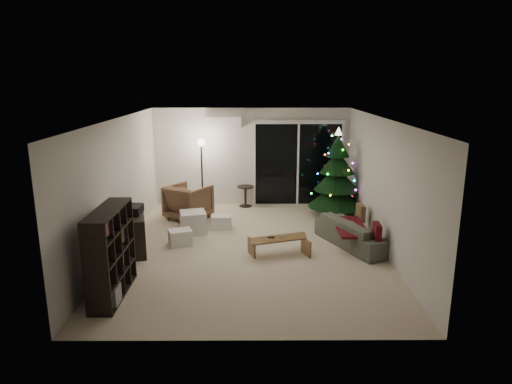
# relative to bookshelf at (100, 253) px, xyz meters

# --- Properties ---
(room) EXTENTS (6.50, 7.51, 2.60)m
(room) POSITION_rel_bookshelf_xyz_m (2.71, 3.48, 0.33)
(room) COLOR beige
(room) RESTS_ON ground
(bookshelf) EXTENTS (0.48, 1.39, 1.37)m
(bookshelf) POSITION_rel_bookshelf_xyz_m (0.00, 0.00, 0.00)
(bookshelf) COLOR black
(bookshelf) RESTS_ON floor
(media_cabinet) EXTENTS (0.73, 1.25, 0.74)m
(media_cabinet) POSITION_rel_bookshelf_xyz_m (0.00, 1.86, -0.32)
(media_cabinet) COLOR black
(media_cabinet) RESTS_ON floor
(stereo) EXTENTS (0.37, 0.44, 0.16)m
(stereo) POSITION_rel_bookshelf_xyz_m (0.00, 1.86, 0.13)
(stereo) COLOR black
(stereo) RESTS_ON media_cabinet
(armchair) EXTENTS (1.21, 1.22, 0.82)m
(armchair) POSITION_rel_bookshelf_xyz_m (0.77, 3.92, -0.28)
(armchair) COLOR brown
(armchair) RESTS_ON floor
(ottoman) EXTENTS (0.63, 0.63, 0.47)m
(ottoman) POSITION_rel_bookshelf_xyz_m (1.01, 2.89, -0.45)
(ottoman) COLOR beige
(ottoman) RESTS_ON floor
(cardboard_box_a) EXTENTS (0.52, 0.46, 0.31)m
(cardboard_box_a) POSITION_rel_bookshelf_xyz_m (0.85, 2.15, -0.53)
(cardboard_box_a) COLOR silver
(cardboard_box_a) RESTS_ON floor
(cardboard_box_b) EXTENTS (0.41, 0.31, 0.28)m
(cardboard_box_b) POSITION_rel_bookshelf_xyz_m (1.60, 3.20, -0.54)
(cardboard_box_b) COLOR silver
(cardboard_box_b) RESTS_ON floor
(side_table) EXTENTS (0.52, 0.52, 0.54)m
(side_table) POSITION_rel_bookshelf_xyz_m (2.09, 4.97, -0.42)
(side_table) COLOR black
(side_table) RESTS_ON floor
(floor_lamp) EXTENTS (0.28, 0.28, 1.73)m
(floor_lamp) POSITION_rel_bookshelf_xyz_m (1.02, 4.67, 0.18)
(floor_lamp) COLOR black
(floor_lamp) RESTS_ON floor
(sofa) EXTENTS (1.42, 1.97, 0.54)m
(sofa) POSITION_rel_bookshelf_xyz_m (4.30, 2.11, -0.42)
(sofa) COLOR #575B52
(sofa) RESTS_ON floor
(sofa_throw) EXTENTS (0.57, 1.33, 0.04)m
(sofa_throw) POSITION_rel_bookshelf_xyz_m (4.20, 2.11, -0.30)
(sofa_throw) COLOR #480817
(sofa_throw) RESTS_ON sofa
(cushion_a) EXTENTS (0.14, 0.36, 0.35)m
(cushion_a) POSITION_rel_bookshelf_xyz_m (4.55, 2.76, -0.20)
(cushion_a) COLOR brown
(cushion_a) RESTS_ON sofa
(cushion_b) EXTENTS (0.13, 0.36, 0.35)m
(cushion_b) POSITION_rel_bookshelf_xyz_m (4.55, 1.46, -0.20)
(cushion_b) COLOR #480817
(cushion_b) RESTS_ON sofa
(coffee_table) EXTENTS (1.14, 0.70, 0.34)m
(coffee_table) POSITION_rel_bookshelf_xyz_m (2.77, 1.61, -0.51)
(coffee_table) COLOR olive
(coffee_table) RESTS_ON floor
(remote_a) EXTENTS (0.13, 0.04, 0.02)m
(remote_a) POSITION_rel_bookshelf_xyz_m (2.62, 1.61, -0.33)
(remote_a) COLOR black
(remote_a) RESTS_ON coffee_table
(remote_b) EXTENTS (0.13, 0.08, 0.02)m
(remote_b) POSITION_rel_bookshelf_xyz_m (2.87, 1.66, -0.33)
(remote_b) COLOR slate
(remote_b) RESTS_ON coffee_table
(christmas_tree) EXTENTS (1.73, 1.73, 2.13)m
(christmas_tree) POSITION_rel_bookshelf_xyz_m (4.26, 4.11, 0.38)
(christmas_tree) COLOR #103914
(christmas_tree) RESTS_ON floor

